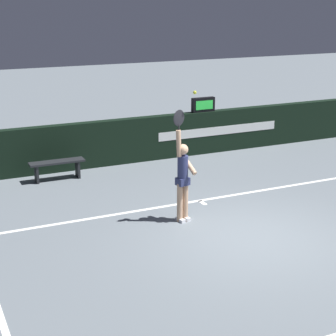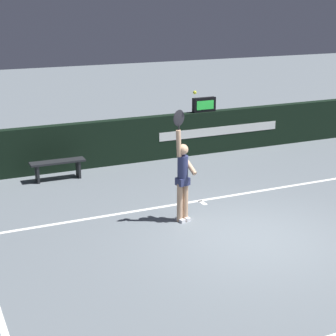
% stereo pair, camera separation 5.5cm
% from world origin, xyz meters
% --- Properties ---
extents(ground_plane, '(60.00, 60.00, 0.00)m').
position_xyz_m(ground_plane, '(0.00, 0.00, 0.00)').
color(ground_plane, slate).
extents(court_lines, '(10.26, 5.81, 0.00)m').
position_xyz_m(court_lines, '(0.00, -0.50, 0.00)').
color(court_lines, white).
rests_on(court_lines, ground).
extents(back_wall, '(14.51, 0.29, 1.29)m').
position_xyz_m(back_wall, '(0.00, 6.05, 0.65)').
color(back_wall, black).
rests_on(back_wall, ground).
extents(speed_display, '(0.73, 0.17, 0.43)m').
position_xyz_m(speed_display, '(2.07, 6.04, 1.51)').
color(speed_display, black).
rests_on(speed_display, back_wall).
extents(tennis_player, '(0.49, 0.47, 2.44)m').
position_xyz_m(tennis_player, '(-0.91, 1.39, 1.01)').
color(tennis_player, tan).
rests_on(tennis_player, ground).
extents(tennis_ball, '(0.07, 0.07, 0.07)m').
position_xyz_m(tennis_ball, '(-0.71, 1.28, 2.76)').
color(tennis_ball, yellow).
extents(courtside_bench_near, '(1.43, 0.37, 0.51)m').
position_xyz_m(courtside_bench_near, '(-2.63, 5.30, 0.38)').
color(courtside_bench_near, black).
rests_on(courtside_bench_near, ground).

